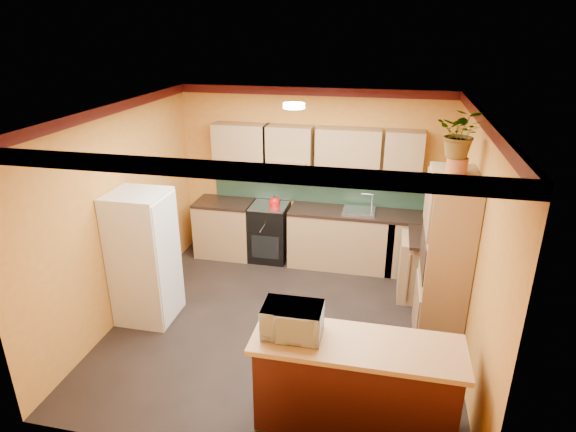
% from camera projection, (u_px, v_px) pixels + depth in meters
% --- Properties ---
extents(room_shell, '(4.24, 4.24, 2.72)m').
position_uv_depth(room_shell, '(290.00, 160.00, 5.59)').
color(room_shell, black).
rests_on(room_shell, ground).
extents(base_cabinets_back, '(3.65, 0.60, 0.88)m').
position_uv_depth(base_cabinets_back, '(308.00, 236.00, 7.59)').
color(base_cabinets_back, '#A57557').
rests_on(base_cabinets_back, ground).
extents(countertop_back, '(3.65, 0.62, 0.04)m').
position_uv_depth(countertop_back, '(308.00, 209.00, 7.42)').
color(countertop_back, black).
rests_on(countertop_back, base_cabinets_back).
extents(stove, '(0.58, 0.58, 0.91)m').
position_uv_depth(stove, '(270.00, 232.00, 7.71)').
color(stove, black).
rests_on(stove, ground).
extents(kettle, '(0.22, 0.22, 0.18)m').
position_uv_depth(kettle, '(275.00, 202.00, 7.44)').
color(kettle, red).
rests_on(kettle, stove).
extents(sink, '(0.48, 0.40, 0.03)m').
position_uv_depth(sink, '(359.00, 211.00, 7.25)').
color(sink, silver).
rests_on(sink, countertop_back).
extents(base_cabinets_right, '(0.60, 0.80, 0.88)m').
position_uv_depth(base_cabinets_right, '(429.00, 269.00, 6.58)').
color(base_cabinets_right, '#A57557').
rests_on(base_cabinets_right, ground).
extents(countertop_right, '(0.62, 0.80, 0.04)m').
position_uv_depth(countertop_right, '(433.00, 238.00, 6.41)').
color(countertop_right, black).
rests_on(countertop_right, base_cabinets_right).
extents(fridge, '(0.68, 0.66, 1.70)m').
position_uv_depth(fridge, '(144.00, 257.00, 6.00)').
color(fridge, white).
rests_on(fridge, ground).
extents(pantry, '(0.48, 0.90, 2.10)m').
position_uv_depth(pantry, '(444.00, 263.00, 5.42)').
color(pantry, '#A57557').
rests_on(pantry, ground).
extents(fern_pot, '(0.22, 0.22, 0.16)m').
position_uv_depth(fern_pot, '(457.00, 165.00, 5.05)').
color(fern_pot, '#A14E27').
rests_on(fern_pot, pantry).
extents(fern, '(0.56, 0.52, 0.52)m').
position_uv_depth(fern, '(461.00, 133.00, 4.92)').
color(fern, '#A57557').
rests_on(fern, fern_pot).
extents(breakfast_bar, '(1.80, 0.55, 0.88)m').
position_uv_depth(breakfast_bar, '(355.00, 387.00, 4.45)').
color(breakfast_bar, '#491811').
rests_on(breakfast_bar, ground).
extents(bar_top, '(1.90, 0.65, 0.05)m').
position_uv_depth(bar_top, '(357.00, 345.00, 4.27)').
color(bar_top, tan).
rests_on(bar_top, breakfast_bar).
extents(microwave, '(0.54, 0.37, 0.30)m').
position_uv_depth(microwave, '(292.00, 320.00, 4.33)').
color(microwave, white).
rests_on(microwave, bar_top).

